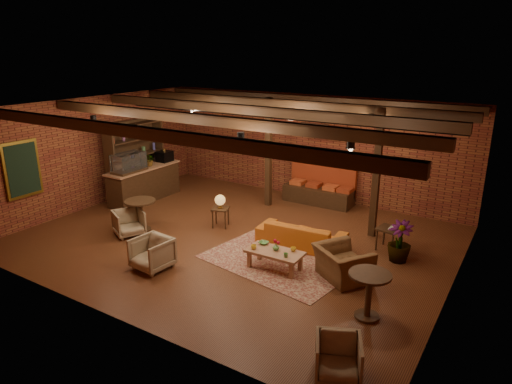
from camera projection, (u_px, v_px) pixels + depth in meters
The scene contains 29 objects.
floor at pixel (236, 238), 11.35m from camera, with size 10.00×10.00×0.00m, color #361A0D.
ceiling at pixel (234, 109), 10.37m from camera, with size 10.00×8.00×0.02m, color black.
wall_back at pixel (308, 147), 14.09m from camera, with size 10.00×0.02×3.20m, color maroon.
wall_front at pixel (99, 232), 7.63m from camera, with size 10.00×0.02×3.20m, color maroon.
wall_left at pixel (95, 152), 13.39m from camera, with size 0.02×8.00×3.20m, color maroon.
wall_right at pixel (460, 216), 8.33m from camera, with size 0.02×8.00×3.20m, color maroon.
ceiling_beams at pixel (234, 114), 10.41m from camera, with size 9.80×6.40×0.22m, color black, non-canonical shape.
ceiling_pipe at pixel (269, 116), 11.77m from camera, with size 0.12×0.12×9.60m, color black.
post_left at pixel (269, 153), 13.26m from camera, with size 0.16×0.16×3.20m, color black.
post_right at pixel (377, 174), 11.05m from camera, with size 0.16×0.16×3.20m, color black.
service_counter at pixel (144, 175), 13.99m from camera, with size 0.80×2.50×1.60m, color black, non-canonical shape.
plant_counter at pixel (150, 161), 13.97m from camera, with size 0.35×0.39×0.30m, color #337F33.
shelving_hutch at pixel (136, 160), 14.15m from camera, with size 0.52×2.00×2.40m, color black, non-canonical shape.
chalkboard_menu at pixel (22, 169), 11.50m from camera, with size 0.08×0.96×1.46m, color black.
banquette at pixel (318, 187), 13.75m from camera, with size 2.10×0.70×1.00m, color maroon, non-canonical shape.
service_sign at pixel (315, 129), 12.83m from camera, with size 0.86×0.06×0.30m, color #FF5B19.
ceiling_spotlights at pixel (234, 124), 10.48m from camera, with size 6.40×4.40×0.28m, color black, non-canonical shape.
rug at pixel (282, 259), 10.25m from camera, with size 3.17×2.43×0.01m, color maroon.
sofa at pixel (301, 235), 10.80m from camera, with size 2.08×0.81×0.61m, color #B05818.
coffee_table at pixel (274, 253), 9.70m from camera, with size 1.22×0.62×0.67m.
side_table_lamp at pixel (220, 203), 11.90m from camera, with size 0.55×0.55×0.88m.
round_table_left at pixel (141, 210), 11.68m from camera, with size 0.79×0.79×0.82m.
armchair_a at pixel (129, 221), 11.47m from camera, with size 0.69×0.65×0.71m, color #B6AE8D.
armchair_b at pixel (152, 252), 9.71m from camera, with size 0.74×0.69×0.76m, color #B6AE8D.
armchair_right at pixel (343, 258), 9.25m from camera, with size 1.05×0.68×0.92m, color brown.
side_table_book at pixel (389, 230), 10.58m from camera, with size 0.56×0.56×0.57m.
round_table_right at pixel (369, 288), 7.87m from camera, with size 0.73×0.73×0.86m.
armchair_far at pixel (338, 356), 6.52m from camera, with size 0.65×0.61×0.67m, color #B6AE8D.
plant_tall at pixel (404, 201), 9.74m from camera, with size 1.57×1.57×2.80m, color #4C7F4C.
Camera 1 is at (5.99, -8.59, 4.56)m, focal length 32.00 mm.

